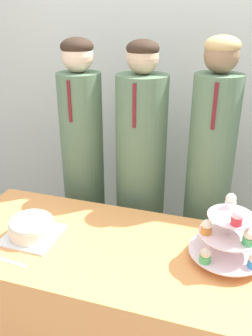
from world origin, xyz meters
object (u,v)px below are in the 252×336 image
object	(u,v)px
round_cake	(31,226)
cupcake_stand	(229,235)
student_2	(207,195)
student_1	(140,190)
student_0	(84,179)

from	to	relation	value
round_cake	cupcake_stand	distance (m)	0.86
round_cake	student_2	xyz separation A→B (m)	(0.71, 0.62, -0.04)
student_1	round_cake	bearing A→B (deg)	-118.19
round_cake	student_0	xyz separation A→B (m)	(-0.02, 0.62, -0.06)
cupcake_stand	student_1	bearing A→B (deg)	134.32
student_0	student_2	distance (m)	0.74
student_0	student_1	world-z (taller)	student_0
student_1	student_2	bearing A→B (deg)	-0.00
round_cake	cupcake_stand	bearing A→B (deg)	6.63
student_1	student_2	distance (m)	0.38
student_0	round_cake	bearing A→B (deg)	-87.93
round_cake	student_0	size ratio (longest dim) A/B	0.15
student_0	student_2	size ratio (longest dim) A/B	0.99
round_cake	cupcake_stand	world-z (taller)	cupcake_stand
round_cake	student_2	size ratio (longest dim) A/B	0.15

